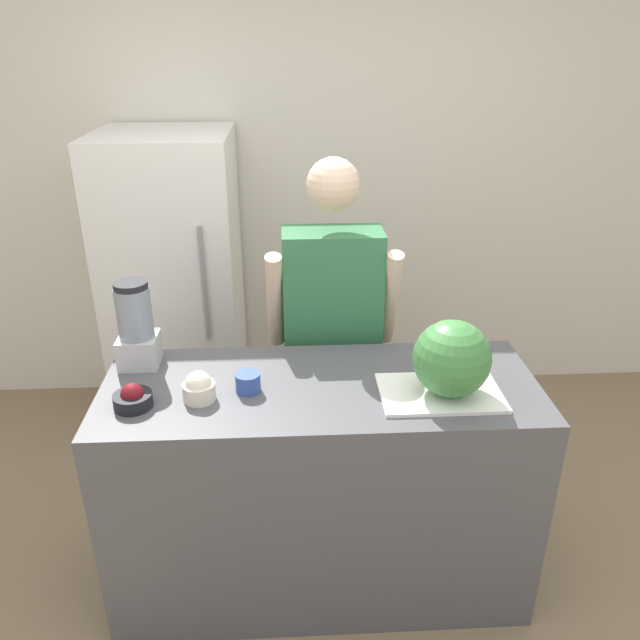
% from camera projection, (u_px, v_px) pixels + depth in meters
% --- Properties ---
extents(ground_plane, '(14.00, 14.00, 0.00)m').
position_uv_depth(ground_plane, '(325.00, 636.00, 2.42)').
color(ground_plane, '#7F6B51').
extents(wall_back, '(8.00, 0.06, 2.60)m').
position_uv_depth(wall_back, '(305.00, 187.00, 3.65)').
color(wall_back, silver).
rests_on(wall_back, ground_plane).
extents(counter_island, '(1.63, 0.64, 0.94)m').
position_uv_depth(counter_island, '(320.00, 485.00, 2.51)').
color(counter_island, '#4C4C51').
rests_on(counter_island, ground_plane).
extents(refrigerator, '(0.69, 0.74, 1.68)m').
position_uv_depth(refrigerator, '(177.00, 288.00, 3.44)').
color(refrigerator, white).
rests_on(refrigerator, ground_plane).
extents(person, '(0.57, 0.27, 1.68)m').
position_uv_depth(person, '(332.00, 342.00, 2.80)').
color(person, gray).
rests_on(person, ground_plane).
extents(cutting_board, '(0.44, 0.28, 0.01)m').
position_uv_depth(cutting_board, '(440.00, 393.00, 2.24)').
color(cutting_board, white).
rests_on(cutting_board, counter_island).
extents(watermelon, '(0.28, 0.28, 0.28)m').
position_uv_depth(watermelon, '(452.00, 359.00, 2.18)').
color(watermelon, '#3D7F3D').
rests_on(watermelon, cutting_board).
extents(bowl_cherries, '(0.14, 0.14, 0.09)m').
position_uv_depth(bowl_cherries, '(133.00, 398.00, 2.16)').
color(bowl_cherries, black).
rests_on(bowl_cherries, counter_island).
extents(bowl_cream, '(0.12, 0.12, 0.11)m').
position_uv_depth(bowl_cream, '(199.00, 388.00, 2.20)').
color(bowl_cream, beige).
rests_on(bowl_cream, counter_island).
extents(bowl_small_blue, '(0.09, 0.09, 0.07)m').
position_uv_depth(bowl_small_blue, '(248.00, 382.00, 2.26)').
color(bowl_small_blue, '#334C9E').
rests_on(bowl_small_blue, counter_island).
extents(blender, '(0.15, 0.15, 0.34)m').
position_uv_depth(blender, '(136.00, 327.00, 2.39)').
color(blender, '#B7B7BC').
rests_on(blender, counter_island).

